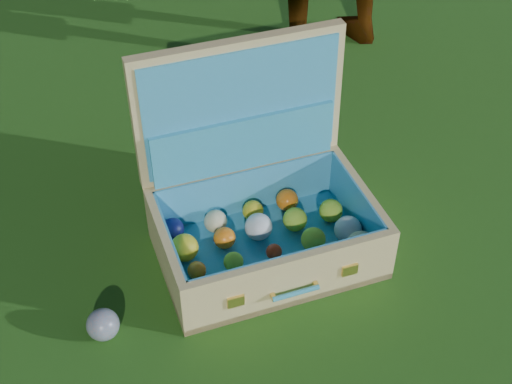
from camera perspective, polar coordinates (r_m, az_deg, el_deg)
The scene contains 3 objects.
ground at distance 1.88m, azimuth 4.75°, elevation -1.67°, with size 60.00×60.00×0.00m, color #215114.
stray_ball at distance 1.62m, azimuth -12.15°, elevation -10.33°, with size 0.07×0.07×0.07m, color teal.
suitcase at distance 1.71m, azimuth 0.27°, elevation -0.40°, with size 0.53×0.42×0.50m.
Camera 1 is at (-0.67, -1.21, 1.28)m, focal length 50.00 mm.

